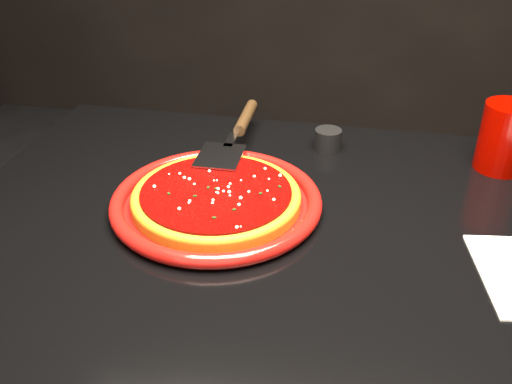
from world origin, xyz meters
The scene contains 9 objects.
plate centered at (-0.17, 0.03, 0.76)m, with size 0.35×0.35×0.03m, color maroon.
pizza_crust centered at (-0.17, 0.03, 0.77)m, with size 0.28×0.28×0.01m, color brown.
pizza_crust_rim centered at (-0.17, 0.03, 0.77)m, with size 0.28×0.28×0.02m, color brown.
pizza_sauce centered at (-0.17, 0.03, 0.78)m, with size 0.25×0.25×0.01m, color #630200.
parmesan_dusting centered at (-0.17, 0.03, 0.79)m, with size 0.24×0.24×0.01m, color beige, non-canonical shape.
basil_flecks centered at (-0.17, 0.03, 0.78)m, with size 0.22×0.22×0.00m, color black, non-canonical shape.
pizza_server centered at (-0.19, 0.23, 0.79)m, with size 0.09×0.33×0.02m, color #ACAFB4, non-canonical shape.
cup centered at (0.30, 0.27, 0.81)m, with size 0.09×0.09×0.13m, color #820400.
ramekin centered at (-0.01, 0.29, 0.77)m, with size 0.05×0.05×0.04m, color black.
Camera 1 is at (0.05, -0.73, 1.25)m, focal length 40.00 mm.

